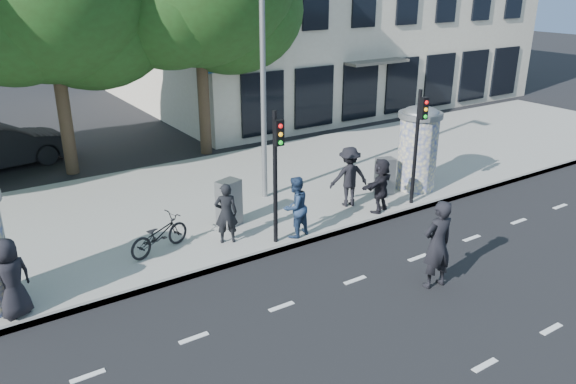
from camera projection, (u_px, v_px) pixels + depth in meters
ground at (398, 309)px, 11.71m from camera, size 120.00×120.00×0.00m
sidewalk at (230, 196)px, 17.53m from camera, size 40.00×8.00×0.15m
curb at (302, 243)px, 14.45m from camera, size 40.00×0.10×0.16m
lane_dash_near at (485, 365)px, 10.00m from camera, size 32.00×0.12×0.01m
lane_dash_far at (355, 280)px, 12.80m from camera, size 32.00×0.12×0.01m
ad_column_right at (418, 146)px, 17.50m from camera, size 1.36×1.36×2.65m
traffic_pole_near at (276, 165)px, 13.56m from camera, size 0.22×0.31×3.40m
traffic_pole_far at (418, 136)px, 16.03m from camera, size 0.22×0.31×3.40m
street_lamp at (264, 42)px, 15.58m from camera, size 0.25×0.93×8.00m
ped_a at (11, 278)px, 10.92m from camera, size 0.96×0.80×1.67m
ped_b at (226, 213)px, 14.05m from camera, size 0.68×0.57×1.58m
ped_c at (295, 207)px, 14.37m from camera, size 0.91×0.77×1.63m
ped_d at (349, 177)px, 16.33m from camera, size 1.29×0.97×1.78m
ped_f at (381, 185)px, 15.94m from camera, size 1.56×1.00×1.58m
man_road at (437, 244)px, 12.22m from camera, size 0.79×0.57×2.05m
bicycle at (159, 235)px, 13.68m from camera, size 1.09×1.80×0.89m
cabinet_left at (229, 203)px, 15.09m from camera, size 0.72×0.61×1.28m
cabinet_right at (385, 176)px, 17.36m from camera, size 0.62×0.51×1.13m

